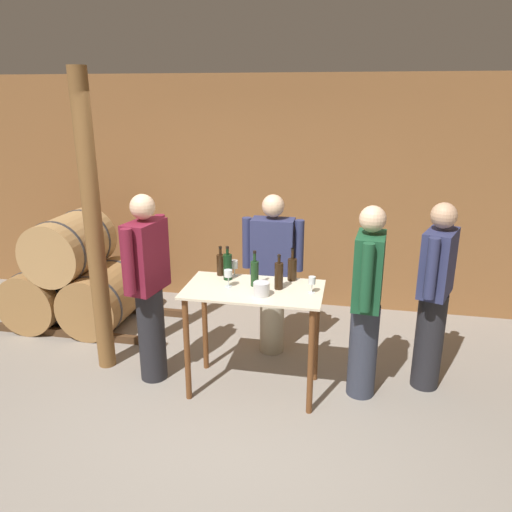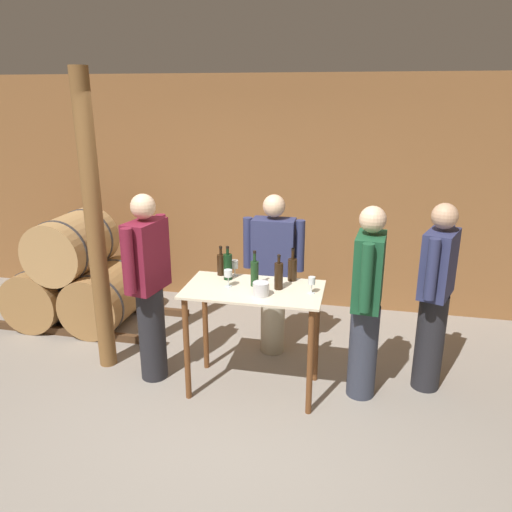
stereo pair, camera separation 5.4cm
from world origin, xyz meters
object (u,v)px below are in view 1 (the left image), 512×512
Objects in this scene: wine_glass_near_right at (312,281)px; wine_glass_near_center at (228,274)px; wooden_post at (94,229)px; person_visitor_with_scarf at (272,272)px; wine_glass_near_left at (234,265)px; ice_bucket at (261,289)px; wine_bottle_left at (228,266)px; wine_bottle_far_right at (292,269)px; person_host at (148,286)px; wine_bottle_center at (255,272)px; wine_bottle_far_left at (221,264)px; wine_bottle_right at (279,275)px; person_visitor_near_door at (367,300)px; person_visitor_bearded at (434,294)px.

wine_glass_near_center is at bearing 179.91° from wine_glass_near_right.
wooden_post is 1.69× the size of person_visitor_with_scarf.
wine_glass_near_left is 0.51m from ice_bucket.
wine_bottle_left is at bearing 139.45° from ice_bucket.
ice_bucket is (0.32, -0.39, -0.05)m from wine_glass_near_left.
wine_bottle_far_right is (1.75, 0.13, -0.30)m from wooden_post.
person_host is at bearing 172.18° from ice_bucket.
wine_glass_near_center is (-0.21, -0.06, -0.01)m from wine_bottle_center.
wine_bottle_far_left is 0.90× the size of wine_bottle_right.
wine_bottle_far_right is 0.17× the size of person_visitor_near_door.
ice_bucket is at bearing -64.51° from wine_bottle_center.
person_visitor_bearded is at bearing 2.89° from wine_bottle_far_left.
wine_glass_near_left is 0.09× the size of person_visitor_bearded.
wine_bottle_right is 0.73m from person_visitor_with_scarf.
wine_bottle_far_left is 0.65m from person_host.
wine_glass_near_center is at bearing -168.28° from person_visitor_bearded.
wine_glass_near_right is at bearing -165.43° from person_visitor_near_door.
wine_bottle_far_right is at bearing 63.60° from ice_bucket.
person_host reaches higher than wine_glass_near_right.
wine_bottle_left is (0.09, -0.09, 0.02)m from wine_bottle_far_left.
person_host is at bearing -160.38° from wine_glass_near_left.
person_visitor_with_scarf is at bearing 165.97° from person_visitor_bearded.
wine_bottle_right is 0.17× the size of person_host.
person_host is (-0.58, -0.25, -0.15)m from wine_bottle_far_left.
person_visitor_with_scarf is (1.50, 0.59, -0.51)m from wooden_post.
person_host is (0.53, -0.12, -0.45)m from wooden_post.
wine_glass_near_right is at bearing -160.61° from person_visitor_bearded.
person_visitor_near_door reaches higher than ice_bucket.
wooden_post is 1.29m from wine_glass_near_center.
wine_glass_near_center is 0.74m from person_host.
wine_bottle_center is at bearing 3.63° from person_host.
wine_bottle_center is 0.95m from person_visitor_near_door.
ice_bucket is (-0.11, -0.17, -0.06)m from wine_bottle_right.
person_visitor_bearded is (1.49, 0.29, -0.19)m from wine_bottle_center.
wine_glass_near_left is at bearing 179.79° from wine_bottle_far_right.
wine_bottle_center is at bearing -29.44° from wine_bottle_far_left.
wooden_post is 18.35× the size of wine_glass_near_center.
wine_bottle_far_right is 0.17× the size of person_host.
wine_bottle_left is at bearing -170.76° from wine_bottle_far_right.
wine_glass_near_left is at bearing 138.74° from wine_bottle_center.
person_visitor_with_scarf is at bearing 59.84° from wine_glass_near_left.
person_host is at bearing -176.37° from wine_bottle_center.
person_visitor_bearded is at bearing -14.03° from person_visitor_with_scarf.
wine_bottle_right is 1.33m from person_visitor_bearded.
wine_bottle_center is 0.69m from person_visitor_with_scarf.
wine_glass_near_left reaches higher than wine_glass_near_right.
person_visitor_with_scarf reaches higher than wine_bottle_far_left.
wooden_post reaches higher than wine_glass_near_right.
person_host reaches higher than wine_bottle_far_right.
person_visitor_bearded is (1.74, 0.19, -0.19)m from wine_bottle_left.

